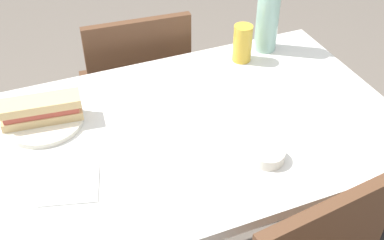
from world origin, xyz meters
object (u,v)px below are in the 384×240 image
(baguette_sandwich_near, at_px, (41,110))
(chair_far, at_px, (137,92))
(olive_bowl, at_px, (268,155))
(knife_near, at_px, (39,108))
(beer_glass, at_px, (242,43))
(water_bottle, at_px, (268,14))
(dining_table, at_px, (192,156))
(plate_near, at_px, (44,121))

(baguette_sandwich_near, bearing_deg, chair_far, 46.57)
(baguette_sandwich_near, height_order, olive_bowl, baguette_sandwich_near)
(knife_near, height_order, beer_glass, beer_glass)
(chair_far, distance_m, beer_glass, 0.53)
(water_bottle, relative_size, beer_glass, 2.53)
(water_bottle, bearing_deg, olive_bowl, -118.04)
(dining_table, xyz_separation_m, plate_near, (-0.39, 0.17, 0.13))
(chair_far, height_order, baguette_sandwich_near, chair_far)
(dining_table, relative_size, beer_glass, 9.36)
(plate_near, bearing_deg, olive_bowl, -35.76)
(knife_near, relative_size, olive_bowl, 1.97)
(plate_near, relative_size, olive_bowl, 2.50)
(dining_table, bearing_deg, beer_glass, 42.48)
(knife_near, bearing_deg, baguette_sandwich_near, -84.29)
(olive_bowl, bearing_deg, chair_far, 99.87)
(knife_near, xyz_separation_m, water_bottle, (0.79, 0.08, 0.11))
(plate_near, bearing_deg, chair_far, 46.57)
(water_bottle, distance_m, olive_bowl, 0.58)
(dining_table, relative_size, knife_near, 6.79)
(water_bottle, height_order, beer_glass, water_bottle)
(chair_far, height_order, olive_bowl, chair_far)
(dining_table, relative_size, baguette_sandwich_near, 5.23)
(plate_near, bearing_deg, baguette_sandwich_near, 165.96)
(dining_table, distance_m, knife_near, 0.47)
(dining_table, distance_m, beer_glass, 0.43)
(knife_near, distance_m, water_bottle, 0.80)
(dining_table, distance_m, water_bottle, 0.56)
(plate_near, distance_m, olive_bowl, 0.63)
(knife_near, bearing_deg, plate_near, -84.29)
(water_bottle, bearing_deg, dining_table, -142.85)
(plate_near, xyz_separation_m, beer_glass, (0.67, 0.10, 0.06))
(dining_table, xyz_separation_m, water_bottle, (0.40, 0.30, 0.25))
(plate_near, bearing_deg, water_bottle, 9.73)
(water_bottle, height_order, olive_bowl, water_bottle)
(dining_table, height_order, plate_near, plate_near)
(chair_far, relative_size, olive_bowl, 9.60)
(plate_near, height_order, olive_bowl, olive_bowl)
(dining_table, xyz_separation_m, chair_far, (-0.01, 0.57, -0.14))
(chair_far, xyz_separation_m, olive_bowl, (0.13, -0.77, 0.27))
(beer_glass, bearing_deg, olive_bowl, -108.86)
(chair_far, height_order, plate_near, chair_far)
(chair_far, height_order, knife_near, chair_far)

